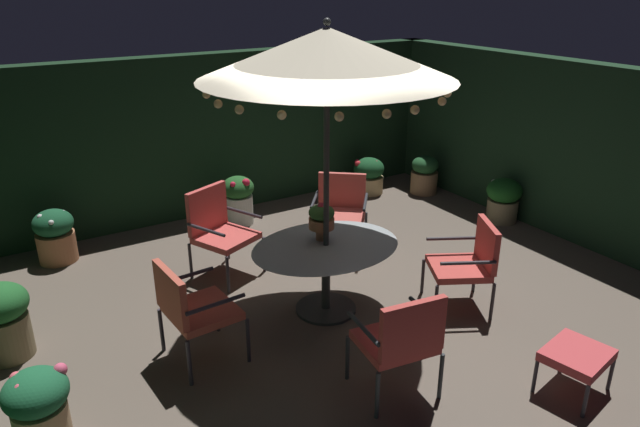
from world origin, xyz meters
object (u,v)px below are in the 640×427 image
object	(u,v)px
patio_chair_northeast	(340,208)
potted_plant_right_near	(503,199)
ottoman_footrest	(577,356)
potted_plant_front_corner	(425,174)
potted_plant_back_left	(3,319)
potted_plant_back_right	(368,175)
patio_chair_southeast	(191,306)
patio_dining_table	(326,259)
patio_chair_south	(401,338)
patio_umbrella	(327,54)
patio_chair_east	(219,227)
potted_plant_back_center	(238,198)
potted_plant_left_near	(39,409)
centerpiece_planter	(322,218)
potted_plant_left_far	(55,235)
patio_chair_north	(469,260)

from	to	relation	value
patio_chair_northeast	potted_plant_right_near	world-z (taller)	patio_chair_northeast
ottoman_footrest	potted_plant_right_near	world-z (taller)	potted_plant_right_near
patio_chair_northeast	ottoman_footrest	size ratio (longest dim) A/B	1.61
potted_plant_front_corner	potted_plant_right_near	xyz separation A→B (m)	(0.16, -1.48, 0.02)
potted_plant_back_left	ottoman_footrest	bearing A→B (deg)	-37.23
patio_chair_northeast	potted_plant_back_right	bearing A→B (deg)	44.72
patio_chair_southeast	potted_plant_back_left	bearing A→B (deg)	146.25
patio_dining_table	patio_chair_south	world-z (taller)	patio_chair_south
patio_umbrella	patio_chair_east	xyz separation A→B (m)	(-0.60, 1.35, -2.00)
ottoman_footrest	potted_plant_back_center	world-z (taller)	potted_plant_back_center
potted_plant_back_right	potted_plant_left_near	xyz separation A→B (m)	(-5.25, -3.27, 0.09)
centerpiece_planter	potted_plant_right_near	world-z (taller)	centerpiece_planter
patio_chair_south	ottoman_footrest	distance (m)	1.47
potted_plant_front_corner	potted_plant_left_near	bearing A→B (deg)	-154.97
ottoman_footrest	potted_plant_back_center	bearing A→B (deg)	100.35
potted_plant_left_far	potted_plant_back_left	world-z (taller)	potted_plant_back_left
patio_chair_northeast	potted_plant_back_center	size ratio (longest dim) A/B	1.40
potted_plant_front_corner	potted_plant_left_near	distance (m)	6.63
potted_plant_left_far	potted_plant_back_left	size ratio (longest dim) A/B	0.91
patio_dining_table	potted_plant_back_right	world-z (taller)	patio_dining_table
patio_chair_east	potted_plant_front_corner	distance (m)	3.94
patio_chair_northeast	patio_chair_south	size ratio (longest dim) A/B	1.00
potted_plant_back_right	patio_chair_northeast	bearing A→B (deg)	-135.28
patio_dining_table	ottoman_footrest	size ratio (longest dim) A/B	2.58
potted_plant_back_center	patio_chair_east	bearing A→B (deg)	-122.34
potted_plant_left_far	potted_plant_front_corner	distance (m)	5.43
patio_chair_southeast	patio_chair_south	distance (m)	1.83
patio_dining_table	centerpiece_planter	xyz separation A→B (m)	(0.03, 0.13, 0.40)
centerpiece_planter	ottoman_footrest	world-z (taller)	centerpiece_planter
patio_chair_east	potted_plant_back_left	xyz separation A→B (m)	(-2.28, -0.51, -0.19)
ottoman_footrest	potted_plant_back_right	world-z (taller)	potted_plant_back_right
patio_chair_northeast	potted_plant_front_corner	bearing A→B (deg)	24.89
potted_plant_back_center	potted_plant_back_right	bearing A→B (deg)	1.94
patio_chair_northeast	potted_plant_left_near	bearing A→B (deg)	-154.88
potted_plant_left_far	potted_plant_back_left	bearing A→B (deg)	-111.13
patio_umbrella	potted_plant_front_corner	size ratio (longest dim) A/B	4.77
patio_chair_east	potted_plant_front_corner	world-z (taller)	patio_chair_east
patio_chair_east	potted_plant_right_near	size ratio (longest dim) A/B	1.65
patio_chair_southeast	ottoman_footrest	world-z (taller)	patio_chair_southeast
patio_umbrella	potted_plant_left_far	distance (m)	4.11
patio_chair_south	potted_plant_back_right	distance (m)	4.93
patio_chair_northeast	patio_umbrella	bearing A→B (deg)	-129.14
patio_chair_southeast	ottoman_footrest	size ratio (longest dim) A/B	1.59
potted_plant_left_far	potted_plant_right_near	world-z (taller)	potted_plant_left_far
patio_umbrella	potted_plant_left_far	bearing A→B (deg)	129.00
patio_chair_north	patio_chair_east	distance (m)	2.77
patio_umbrella	potted_plant_right_near	size ratio (longest dim) A/B	4.66
patio_umbrella	patio_chair_northeast	world-z (taller)	patio_umbrella
potted_plant_front_corner	potted_plant_back_right	world-z (taller)	potted_plant_front_corner
potted_plant_back_left	patio_umbrella	bearing A→B (deg)	-16.27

